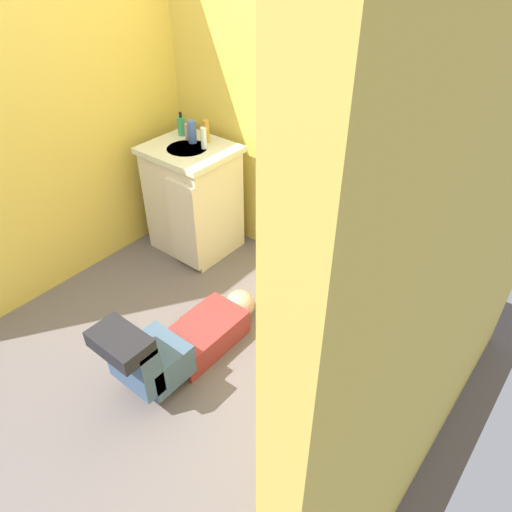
% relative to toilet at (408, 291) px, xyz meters
% --- Properties ---
extents(ground_plane, '(2.97, 3.14, 0.04)m').
position_rel_toilet_xyz_m(ground_plane, '(-0.85, -0.81, -0.39)').
color(ground_plane, '#635B5D').
extents(wall_back, '(2.63, 0.08, 2.40)m').
position_rel_toilet_xyz_m(wall_back, '(-0.85, 0.30, 0.83)').
color(wall_back, '#E2C44E').
rests_on(wall_back, ground_plane).
extents(wall_left, '(0.08, 2.14, 2.40)m').
position_rel_toilet_xyz_m(wall_left, '(-2.13, -0.81, 0.83)').
color(wall_left, '#E2C44E').
rests_on(wall_left, ground_plane).
extents(wall_right, '(0.08, 2.14, 2.40)m').
position_rel_toilet_xyz_m(wall_right, '(0.42, -0.81, 0.83)').
color(wall_right, '#E2C44E').
rests_on(wall_right, ground_plane).
extents(toilet, '(0.36, 0.46, 0.75)m').
position_rel_toilet_xyz_m(toilet, '(0.00, 0.00, 0.00)').
color(toilet, silver).
rests_on(toilet, ground_plane).
extents(vanity_cabinet, '(0.60, 0.53, 0.82)m').
position_rel_toilet_xyz_m(vanity_cabinet, '(-1.66, -0.08, 0.05)').
color(vanity_cabinet, beige).
rests_on(vanity_cabinet, ground_plane).
extents(faucet, '(0.02, 0.02, 0.10)m').
position_rel_toilet_xyz_m(faucet, '(-1.66, 0.07, 0.50)').
color(faucet, silver).
rests_on(faucet, vanity_cabinet).
extents(person_plumber, '(0.39, 1.06, 0.52)m').
position_rel_toilet_xyz_m(person_plumber, '(-0.89, -0.98, -0.19)').
color(person_plumber, maroon).
rests_on(person_plumber, ground_plane).
extents(tissue_box, '(0.22, 0.11, 0.10)m').
position_rel_toilet_xyz_m(tissue_box, '(-0.05, 0.09, 0.43)').
color(tissue_box, silver).
rests_on(tissue_box, toilet).
extents(toiletry_bag, '(0.12, 0.09, 0.11)m').
position_rel_toilet_xyz_m(toiletry_bag, '(0.10, 0.09, 0.44)').
color(toiletry_bag, '#33598C').
rests_on(toiletry_bag, toilet).
extents(soap_dispenser, '(0.06, 0.06, 0.17)m').
position_rel_toilet_xyz_m(soap_dispenser, '(-1.85, 0.05, 0.52)').
color(soap_dispenser, '#349764').
rests_on(soap_dispenser, vanity_cabinet).
extents(bottle_pink, '(0.05, 0.05, 0.12)m').
position_rel_toilet_xyz_m(bottle_pink, '(-1.75, 0.02, 0.51)').
color(bottle_pink, pink).
rests_on(bottle_pink, vanity_cabinet).
extents(bottle_blue, '(0.06, 0.06, 0.15)m').
position_rel_toilet_xyz_m(bottle_blue, '(-1.70, 0.00, 0.53)').
color(bottle_blue, '#4368BE').
rests_on(bottle_blue, vanity_cabinet).
extents(bottle_amber, '(0.04, 0.04, 0.16)m').
position_rel_toilet_xyz_m(bottle_amber, '(-1.62, 0.07, 0.53)').
color(bottle_amber, gold).
rests_on(bottle_amber, vanity_cabinet).
extents(bottle_clear, '(0.04, 0.04, 0.15)m').
position_rel_toilet_xyz_m(bottle_clear, '(-1.57, -0.02, 0.53)').
color(bottle_clear, silver).
rests_on(bottle_clear, vanity_cabinet).
extents(paper_towel_roll, '(0.11, 0.11, 0.24)m').
position_rel_toilet_xyz_m(paper_towel_roll, '(-0.30, -0.32, -0.25)').
color(paper_towel_roll, white).
rests_on(paper_towel_roll, ground_plane).
extents(toilet_paper_roll, '(0.11, 0.11, 0.10)m').
position_rel_toilet_xyz_m(toilet_paper_roll, '(0.22, -0.92, -0.32)').
color(toilet_paper_roll, white).
rests_on(toilet_paper_roll, ground_plane).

